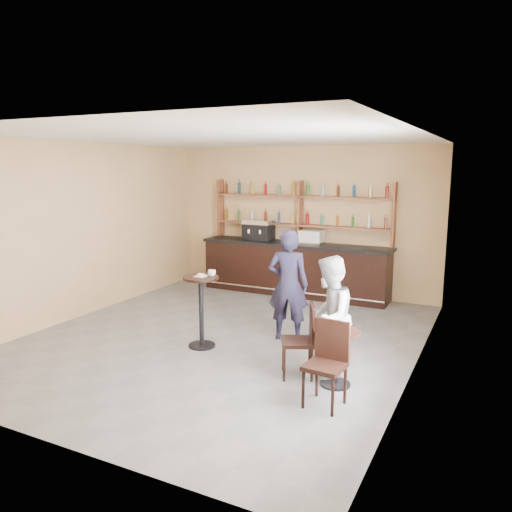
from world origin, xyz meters
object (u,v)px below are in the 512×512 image
at_px(chair_west, 297,341).
at_px(cafe_table, 336,358).
at_px(espresso_machine, 259,230).
at_px(man_main, 288,285).
at_px(patron_second, 329,317).
at_px(pedestal_table, 201,312).
at_px(pastry_case, 312,237).
at_px(bar_counter, 294,269).
at_px(chair_south, 325,365).

bearing_deg(chair_west, cafe_table, 59.49).
distance_m(espresso_machine, man_main, 3.33).
bearing_deg(chair_west, patron_second, 92.24).
xyz_separation_m(espresso_machine, pedestal_table, (0.80, -3.63, -0.80)).
relative_size(pastry_case, patron_second, 0.30).
distance_m(pastry_case, pedestal_table, 3.73).
bearing_deg(chair_west, pastry_case, 172.43).
distance_m(pedestal_table, patron_second, 2.12).
height_order(pastry_case, pedestal_table, pastry_case).
relative_size(bar_counter, pastry_case, 8.59).
relative_size(cafe_table, patron_second, 0.46).
bearing_deg(pedestal_table, chair_south, -23.48).
distance_m(bar_counter, pedestal_table, 3.63).
distance_m(cafe_table, chair_west, 0.56).
bearing_deg(cafe_table, bar_counter, 118.68).
relative_size(man_main, cafe_table, 2.42).
bearing_deg(pedestal_table, cafe_table, -10.30).
bearing_deg(chair_south, pastry_case, 117.80).
bearing_deg(pedestal_table, chair_west, -11.88).
bearing_deg(pedestal_table, man_main, 40.69).
height_order(chair_west, patron_second, patron_second).
bearing_deg(pastry_case, espresso_machine, 173.74).
bearing_deg(cafe_table, chair_south, -85.24).
distance_m(espresso_machine, pastry_case, 1.26).
bearing_deg(cafe_table, pedestal_table, 169.70).
xyz_separation_m(man_main, cafe_table, (1.23, -1.33, -0.53)).
distance_m(pedestal_table, chair_west, 1.78).
bearing_deg(pedestal_table, espresso_machine, 102.36).
distance_m(pedestal_table, chair_south, 2.55).
bearing_deg(bar_counter, chair_south, -64.02).
bearing_deg(pastry_case, pedestal_table, -103.46).
bearing_deg(patron_second, man_main, -138.59).
distance_m(espresso_machine, chair_south, 5.67).
height_order(espresso_machine, patron_second, patron_second).
bearing_deg(bar_counter, pedestal_table, -91.15).
height_order(chair_west, chair_south, chair_south).
xyz_separation_m(espresso_machine, pastry_case, (1.26, 0.00, -0.08)).
bearing_deg(bar_counter, patron_second, -61.99).
xyz_separation_m(pastry_case, cafe_table, (1.83, -4.05, -0.91)).
bearing_deg(cafe_table, man_main, 132.65).
bearing_deg(bar_counter, chair_west, -67.39).
xyz_separation_m(man_main, chair_south, (1.28, -1.93, -0.40)).
height_order(chair_south, patron_second, patron_second).
relative_size(chair_west, patron_second, 0.60).
xyz_separation_m(chair_west, chair_south, (0.60, -0.65, 0.01)).
bearing_deg(espresso_machine, man_main, -52.70).
relative_size(man_main, chair_west, 1.84).
bearing_deg(bar_counter, cafe_table, -61.32).
bearing_deg(cafe_table, chair_west, 174.81).
height_order(cafe_table, chair_south, chair_south).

